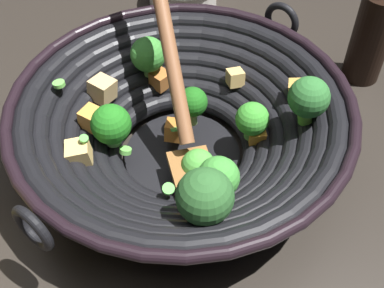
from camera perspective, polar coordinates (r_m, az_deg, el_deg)
name	(u,v)px	position (r m, az deg, el deg)	size (l,w,h in m)	color
ground_plane	(182,159)	(0.66, -1.10, -1.70)	(4.00, 4.00, 0.00)	#28231E
wok	(182,123)	(0.61, -1.12, 2.37)	(0.41, 0.41, 0.26)	black
soy_sauce_bottle	(372,34)	(0.77, 19.88, 11.72)	(0.06, 0.06, 0.19)	black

